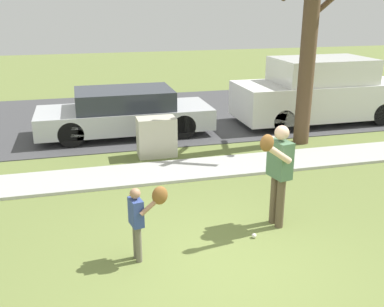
{
  "coord_description": "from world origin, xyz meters",
  "views": [
    {
      "loc": [
        -1.75,
        -4.96,
        3.43
      ],
      "look_at": [
        0.03,
        1.88,
        1.0
      ],
      "focal_mm": 41.34,
      "sensor_mm": 36.0,
      "label": 1
    }
  ],
  "objects_px": {
    "baseball": "(254,236)",
    "parked_sedan_silver": "(125,112)",
    "person_adult": "(278,166)",
    "person_child": "(142,213)",
    "utility_cabinet": "(157,137)",
    "parked_van_white": "(320,92)",
    "street_tree_near": "(310,29)"
  },
  "relations": [
    {
      "from": "baseball",
      "to": "parked_sedan_silver",
      "type": "height_order",
      "value": "parked_sedan_silver"
    },
    {
      "from": "person_adult",
      "to": "person_child",
      "type": "distance_m",
      "value": 2.27
    },
    {
      "from": "person_adult",
      "to": "utility_cabinet",
      "type": "relative_size",
      "value": 1.82
    },
    {
      "from": "person_child",
      "to": "parked_sedan_silver",
      "type": "xyz_separation_m",
      "value": [
        0.46,
        6.27,
        -0.1
      ]
    },
    {
      "from": "person_child",
      "to": "parked_van_white",
      "type": "bearing_deg",
      "value": 33.46
    },
    {
      "from": "person_child",
      "to": "baseball",
      "type": "bearing_deg",
      "value": -5.79
    },
    {
      "from": "person_child",
      "to": "parked_van_white",
      "type": "relative_size",
      "value": 0.22
    },
    {
      "from": "baseball",
      "to": "parked_van_white",
      "type": "height_order",
      "value": "parked_van_white"
    },
    {
      "from": "person_child",
      "to": "street_tree_near",
      "type": "xyz_separation_m",
      "value": [
        4.75,
        4.41,
        2.1
      ]
    },
    {
      "from": "person_child",
      "to": "utility_cabinet",
      "type": "xyz_separation_m",
      "value": [
        0.98,
        4.33,
        -0.26
      ]
    },
    {
      "from": "street_tree_near",
      "to": "person_child",
      "type": "bearing_deg",
      "value": -137.12
    },
    {
      "from": "baseball",
      "to": "utility_cabinet",
      "type": "xyz_separation_m",
      "value": [
        -0.75,
        4.16,
        0.42
      ]
    },
    {
      "from": "parked_sedan_silver",
      "to": "person_adult",
      "type": "bearing_deg",
      "value": 106.65
    },
    {
      "from": "person_adult",
      "to": "parked_van_white",
      "type": "relative_size",
      "value": 0.33
    },
    {
      "from": "person_adult",
      "to": "parked_sedan_silver",
      "type": "height_order",
      "value": "person_adult"
    },
    {
      "from": "person_child",
      "to": "street_tree_near",
      "type": "bearing_deg",
      "value": 31.49
    },
    {
      "from": "baseball",
      "to": "street_tree_near",
      "type": "distance_m",
      "value": 5.89
    },
    {
      "from": "person_adult",
      "to": "parked_sedan_silver",
      "type": "bearing_deg",
      "value": -84.74
    },
    {
      "from": "street_tree_near",
      "to": "parked_sedan_silver",
      "type": "height_order",
      "value": "street_tree_near"
    },
    {
      "from": "person_child",
      "to": "parked_sedan_silver",
      "type": "relative_size",
      "value": 0.24
    },
    {
      "from": "baseball",
      "to": "parked_van_white",
      "type": "xyz_separation_m",
      "value": [
        4.49,
        6.02,
        0.87
      ]
    },
    {
      "from": "baseball",
      "to": "parked_van_white",
      "type": "bearing_deg",
      "value": 53.28
    },
    {
      "from": "person_adult",
      "to": "person_child",
      "type": "height_order",
      "value": "person_adult"
    },
    {
      "from": "person_child",
      "to": "utility_cabinet",
      "type": "distance_m",
      "value": 4.45
    },
    {
      "from": "street_tree_near",
      "to": "parked_sedan_silver",
      "type": "relative_size",
      "value": 1.15
    },
    {
      "from": "parked_van_white",
      "to": "street_tree_near",
      "type": "bearing_deg",
      "value": 50.35
    },
    {
      "from": "baseball",
      "to": "parked_sedan_silver",
      "type": "distance_m",
      "value": 6.25
    },
    {
      "from": "utility_cabinet",
      "to": "parked_sedan_silver",
      "type": "bearing_deg",
      "value": 104.9
    },
    {
      "from": "utility_cabinet",
      "to": "parked_van_white",
      "type": "xyz_separation_m",
      "value": [
        5.25,
        1.86,
        0.44
      ]
    },
    {
      "from": "person_adult",
      "to": "parked_van_white",
      "type": "xyz_separation_m",
      "value": [
        4.03,
        5.73,
        -0.12
      ]
    },
    {
      "from": "street_tree_near",
      "to": "person_adult",
      "type": "bearing_deg",
      "value": -122.82
    },
    {
      "from": "parked_van_white",
      "to": "parked_sedan_silver",
      "type": "bearing_deg",
      "value": -0.73
    }
  ]
}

